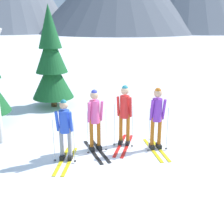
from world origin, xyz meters
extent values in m
plane|color=white|center=(0.00, 0.00, 0.00)|extent=(400.00, 400.00, 0.00)
cube|color=yellow|center=(-0.91, -0.76, 0.01)|extent=(0.15, 1.62, 0.02)
cube|color=yellow|center=(-1.13, -0.75, 0.01)|extent=(0.15, 1.62, 0.02)
cube|color=black|center=(-0.91, -0.66, 0.08)|extent=(0.12, 0.26, 0.12)
cylinder|color=gray|center=(-0.91, -0.66, 0.52)|extent=(0.11, 0.11, 0.81)
cube|color=black|center=(-1.13, -0.65, 0.08)|extent=(0.12, 0.26, 0.12)
cylinder|color=gray|center=(-1.13, -0.65, 0.52)|extent=(0.11, 0.11, 0.81)
cylinder|color=blue|center=(-1.02, -0.65, 1.11)|extent=(0.28, 0.28, 0.60)
sphere|color=tan|center=(-1.02, -0.65, 1.55)|extent=(0.22, 0.22, 0.22)
sphere|color=#1E6B7A|center=(-1.02, -0.65, 1.62)|extent=(0.16, 0.16, 0.16)
cylinder|color=blue|center=(-0.84, -0.72, 1.13)|extent=(0.09, 0.20, 0.58)
cylinder|color=blue|center=(-1.20, -0.71, 1.13)|extent=(0.09, 0.20, 0.58)
cylinder|color=#A5A5AD|center=(-0.76, -0.84, 0.60)|extent=(0.02, 0.02, 1.21)
cylinder|color=black|center=(-0.76, -0.84, 0.06)|extent=(0.07, 0.07, 0.01)
cylinder|color=#A5A5AD|center=(-1.30, -0.82, 0.60)|extent=(0.02, 0.02, 1.21)
cylinder|color=black|center=(-1.30, -0.82, 0.06)|extent=(0.07, 0.07, 0.01)
cube|color=black|center=(-0.15, -0.08, 0.01)|extent=(0.74, 1.51, 0.02)
cube|color=black|center=(-0.35, -0.17, 0.01)|extent=(0.74, 1.51, 0.02)
cube|color=black|center=(-0.19, 0.01, 0.08)|extent=(0.21, 0.28, 0.12)
cylinder|color=#B76019|center=(-0.19, 0.01, 0.55)|extent=(0.11, 0.11, 0.86)
cube|color=black|center=(-0.39, -0.08, 0.08)|extent=(0.21, 0.28, 0.12)
cylinder|color=#B76019|center=(-0.39, -0.08, 0.55)|extent=(0.11, 0.11, 0.86)
cylinder|color=#E55193|center=(-0.29, -0.04, 1.19)|extent=(0.28, 0.28, 0.65)
sphere|color=tan|center=(-0.29, -0.04, 1.66)|extent=(0.23, 0.23, 0.23)
sphere|color=#2D389E|center=(-0.29, -0.04, 1.73)|extent=(0.18, 0.18, 0.18)
cylinder|color=#E55193|center=(-0.10, -0.02, 1.20)|extent=(0.16, 0.22, 0.61)
cylinder|color=#E55193|center=(-0.43, -0.16, 1.20)|extent=(0.16, 0.22, 0.61)
cylinder|color=#A5A5AD|center=(0.03, -0.09, 0.65)|extent=(0.02, 0.02, 1.29)
cylinder|color=black|center=(0.03, -0.09, 0.06)|extent=(0.07, 0.07, 0.01)
cylinder|color=#A5A5AD|center=(-0.47, -0.31, 0.65)|extent=(0.02, 0.02, 1.29)
cylinder|color=black|center=(-0.47, -0.31, 0.06)|extent=(0.07, 0.07, 0.01)
cube|color=#99661E|center=(-0.36, 0.12, 1.22)|extent=(0.30, 0.25, 0.36)
cube|color=red|center=(0.63, 0.29, 0.01)|extent=(0.39, 1.64, 0.02)
cube|color=red|center=(0.42, 0.33, 0.01)|extent=(0.39, 1.64, 0.02)
cube|color=black|center=(0.65, 0.39, 0.08)|extent=(0.16, 0.28, 0.12)
cylinder|color=#B76019|center=(0.65, 0.39, 0.56)|extent=(0.11, 0.11, 0.88)
cube|color=black|center=(0.43, 0.43, 0.08)|extent=(0.16, 0.28, 0.12)
cylinder|color=#B76019|center=(0.43, 0.43, 0.56)|extent=(0.11, 0.11, 0.88)
cylinder|color=red|center=(0.54, 0.41, 1.21)|extent=(0.28, 0.28, 0.66)
sphere|color=tan|center=(0.54, 0.41, 1.69)|extent=(0.24, 0.24, 0.24)
sphere|color=#1E6B7A|center=(0.54, 0.41, 1.76)|extent=(0.18, 0.18, 0.18)
cylinder|color=red|center=(0.71, 0.32, 1.22)|extent=(0.12, 0.22, 0.62)
cylinder|color=red|center=(0.35, 0.38, 1.22)|extent=(0.12, 0.22, 0.62)
cylinder|color=#A5A5AD|center=(0.78, 0.18, 0.66)|extent=(0.02, 0.02, 1.31)
cylinder|color=black|center=(0.78, 0.18, 0.06)|extent=(0.07, 0.07, 0.01)
cylinder|color=#A5A5AD|center=(0.24, 0.28, 0.66)|extent=(0.02, 0.02, 1.31)
cylinder|color=black|center=(0.24, 0.28, 0.06)|extent=(0.07, 0.07, 0.01)
cube|color=yellow|center=(1.59, 0.09, 0.01)|extent=(0.48, 1.56, 0.02)
cube|color=yellow|center=(1.38, 0.03, 0.01)|extent=(0.48, 1.56, 0.02)
cube|color=black|center=(1.56, 0.19, 0.08)|extent=(0.17, 0.28, 0.12)
cylinder|color=#B76019|center=(1.56, 0.19, 0.56)|extent=(0.11, 0.11, 0.88)
cube|color=black|center=(1.35, 0.13, 0.08)|extent=(0.17, 0.28, 0.12)
cylinder|color=#B76019|center=(1.35, 0.13, 0.56)|extent=(0.11, 0.11, 0.88)
cylinder|color=purple|center=(1.46, 0.16, 1.20)|extent=(0.28, 0.28, 0.66)
sphere|color=tan|center=(1.46, 0.16, 1.69)|extent=(0.24, 0.24, 0.24)
sphere|color=#B76019|center=(1.46, 0.16, 1.76)|extent=(0.18, 0.18, 0.18)
cylinder|color=purple|center=(1.65, 0.14, 1.22)|extent=(0.13, 0.22, 0.62)
cylinder|color=purple|center=(1.30, 0.06, 1.22)|extent=(0.13, 0.22, 0.62)
cylinder|color=#A5A5AD|center=(1.76, 0.05, 0.66)|extent=(0.02, 0.02, 1.31)
cylinder|color=black|center=(1.76, 0.05, 0.06)|extent=(0.07, 0.07, 0.01)
cylinder|color=#A5A5AD|center=(1.24, -0.08, 0.66)|extent=(0.02, 0.02, 1.31)
cylinder|color=black|center=(1.24, -0.08, 0.06)|extent=(0.07, 0.07, 0.01)
cylinder|color=#51381E|center=(-2.55, 4.26, 0.41)|extent=(0.25, 0.25, 0.82)
cone|color=#195628|center=(-2.55, 4.26, 1.27)|extent=(1.75, 1.75, 1.73)
cone|color=#195628|center=(-2.55, 4.26, 2.36)|extent=(1.33, 1.33, 1.73)
cone|color=#195628|center=(-2.55, 4.26, 3.36)|extent=(0.95, 0.95, 1.73)
camera|label=1|loc=(0.57, -7.66, 3.68)|focal=46.26mm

